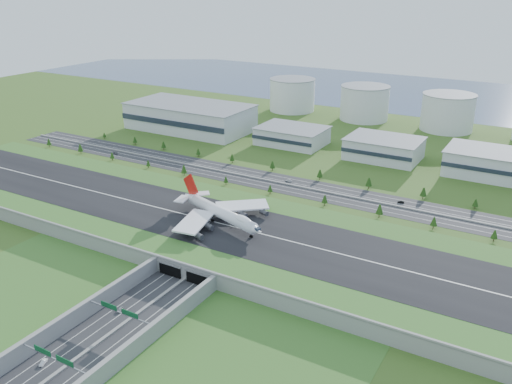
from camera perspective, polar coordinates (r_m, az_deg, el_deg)
The scene contains 22 objects.
ground at distance 311.96m, azimuth -1.99°, elevation -5.14°, with size 1200.00×1200.00×0.00m, color #334B17.
airfield_deck at distance 310.06m, azimuth -2.01°, elevation -4.46°, with size 520.00×100.00×9.20m.
underpass_road at distance 243.81m, azimuth -14.81°, elevation -13.40°, with size 38.80×120.40×8.00m.
sign_gantry_near at distance 244.33m, azimuth -14.16°, elevation -12.24°, with size 38.70×0.70×9.80m.
sign_gantry_far at distance 226.04m, azimuth -20.48°, elevation -16.18°, with size 38.70×0.70×9.80m.
north_expressway at distance 388.66m, azimuth 5.44°, elevation 0.36°, with size 560.00×36.00×0.12m, color #28282B.
tree_row at distance 381.51m, azimuth 7.27°, elevation 0.63°, with size 505.08×48.70×8.46m.
hangar_west at distance 542.96m, azimuth -6.95°, elevation 7.85°, with size 120.00×60.00×25.00m, color silver.
hangar_mid_a at distance 492.23m, azimuth 3.81°, elevation 5.92°, with size 58.00×42.00×15.00m, color silver.
hangar_mid_b at distance 462.33m, azimuth 13.31°, elevation 4.46°, with size 58.00×42.00×17.00m, color silver.
hangar_mid_c at distance 447.29m, azimuth 23.11°, elevation 2.83°, with size 58.00×42.00×19.00m, color silver.
fuel_tank_a at distance 620.40m, azimuth 3.83°, elevation 10.16°, with size 50.00×50.00×35.00m, color silver.
fuel_tank_b at distance 588.57m, azimuth 11.35°, elevation 9.16°, with size 50.00×50.00×35.00m, color silver.
fuel_tank_c at distance 567.79m, azimuth 19.52°, elevation 7.90°, with size 50.00×50.00×35.00m, color silver.
bay_water at distance 744.12m, azimuth 18.26°, elevation 9.69°, with size 1200.00×260.00×0.06m, color #3B4F71.
boeing_747 at distance 313.43m, azimuth -3.75°, elevation -2.15°, with size 69.47×64.60×22.29m.
car_0 at distance 257.86m, azimuth -14.13°, elevation -11.88°, with size 1.82×4.52×1.54m, color #B2B3B7.
car_1 at distance 236.37m, azimuth -21.49°, elevation -16.35°, with size 1.48×4.25×1.40m, color white.
car_2 at distance 253.65m, azimuth -8.46°, elevation -12.01°, with size 2.70×5.86×1.63m, color #0D1F42.
car_4 at distance 479.28m, azimuth -14.59°, elevation 4.00°, with size 1.97×4.91×1.67m, color #56565A.
car_5 at distance 374.64m, azimuth 15.01°, elevation -1.02°, with size 1.52×4.36×1.44m, color black.
car_7 at distance 400.47m, azimuth 3.46°, elevation 1.20°, with size 2.26×5.55×1.61m, color silver.
Camera 1 is at (148.86, -235.42, 140.49)m, focal length 38.00 mm.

